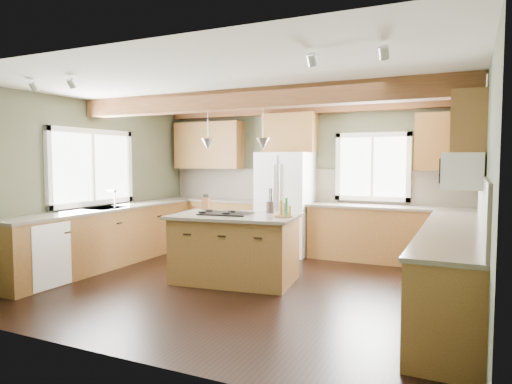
% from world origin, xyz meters
% --- Properties ---
extents(floor, '(5.60, 5.60, 0.00)m').
position_xyz_m(floor, '(0.00, 0.00, 0.00)').
color(floor, black).
rests_on(floor, ground).
extents(ceiling, '(5.60, 5.60, 0.00)m').
position_xyz_m(ceiling, '(0.00, 0.00, 2.60)').
color(ceiling, silver).
rests_on(ceiling, wall_back).
extents(wall_back, '(5.60, 0.00, 5.60)m').
position_xyz_m(wall_back, '(0.00, 2.50, 1.30)').
color(wall_back, '#474C36').
rests_on(wall_back, ground).
extents(wall_left, '(0.00, 5.00, 5.00)m').
position_xyz_m(wall_left, '(-2.80, 0.00, 1.30)').
color(wall_left, '#474C36').
rests_on(wall_left, ground).
extents(wall_right, '(0.00, 5.00, 5.00)m').
position_xyz_m(wall_right, '(2.80, 0.00, 1.30)').
color(wall_right, '#474C36').
rests_on(wall_right, ground).
extents(ceiling_beam, '(5.55, 0.26, 0.26)m').
position_xyz_m(ceiling_beam, '(0.00, 0.10, 2.47)').
color(ceiling_beam, '#4F2916').
rests_on(ceiling_beam, ceiling).
extents(soffit_trim, '(5.55, 0.20, 0.10)m').
position_xyz_m(soffit_trim, '(0.00, 2.40, 2.54)').
color(soffit_trim, '#4F2916').
rests_on(soffit_trim, ceiling).
extents(backsplash_back, '(5.58, 0.03, 0.58)m').
position_xyz_m(backsplash_back, '(0.00, 2.48, 1.21)').
color(backsplash_back, brown).
rests_on(backsplash_back, wall_back).
extents(backsplash_right, '(0.03, 3.70, 0.58)m').
position_xyz_m(backsplash_right, '(2.78, 0.05, 1.21)').
color(backsplash_right, brown).
rests_on(backsplash_right, wall_right).
extents(base_cab_back_left, '(2.02, 0.60, 0.88)m').
position_xyz_m(base_cab_back_left, '(-1.79, 2.20, 0.44)').
color(base_cab_back_left, brown).
rests_on(base_cab_back_left, floor).
extents(counter_back_left, '(2.06, 0.64, 0.04)m').
position_xyz_m(counter_back_left, '(-1.79, 2.20, 0.90)').
color(counter_back_left, '#4E4539').
rests_on(counter_back_left, base_cab_back_left).
extents(base_cab_back_right, '(2.62, 0.60, 0.88)m').
position_xyz_m(base_cab_back_right, '(1.49, 2.20, 0.44)').
color(base_cab_back_right, brown).
rests_on(base_cab_back_right, floor).
extents(counter_back_right, '(2.66, 0.64, 0.04)m').
position_xyz_m(counter_back_right, '(1.49, 2.20, 0.90)').
color(counter_back_right, '#4E4539').
rests_on(counter_back_right, base_cab_back_right).
extents(base_cab_left, '(0.60, 3.70, 0.88)m').
position_xyz_m(base_cab_left, '(-2.50, 0.05, 0.44)').
color(base_cab_left, brown).
rests_on(base_cab_left, floor).
extents(counter_left, '(0.64, 3.74, 0.04)m').
position_xyz_m(counter_left, '(-2.50, 0.05, 0.90)').
color(counter_left, '#4E4539').
rests_on(counter_left, base_cab_left).
extents(base_cab_right, '(0.60, 3.70, 0.88)m').
position_xyz_m(base_cab_right, '(2.50, 0.05, 0.44)').
color(base_cab_right, brown).
rests_on(base_cab_right, floor).
extents(counter_right, '(0.64, 3.74, 0.04)m').
position_xyz_m(counter_right, '(2.50, 0.05, 0.90)').
color(counter_right, '#4E4539').
rests_on(counter_right, base_cab_right).
extents(upper_cab_back_left, '(1.40, 0.35, 0.90)m').
position_xyz_m(upper_cab_back_left, '(-1.99, 2.33, 1.95)').
color(upper_cab_back_left, brown).
rests_on(upper_cab_back_left, wall_back).
extents(upper_cab_over_fridge, '(0.96, 0.35, 0.70)m').
position_xyz_m(upper_cab_over_fridge, '(-0.30, 2.33, 2.15)').
color(upper_cab_over_fridge, brown).
rests_on(upper_cab_over_fridge, wall_back).
extents(upper_cab_right, '(0.35, 2.20, 0.90)m').
position_xyz_m(upper_cab_right, '(2.62, 0.90, 1.95)').
color(upper_cab_right, brown).
rests_on(upper_cab_right, wall_right).
extents(upper_cab_back_corner, '(0.90, 0.35, 0.90)m').
position_xyz_m(upper_cab_back_corner, '(2.30, 2.33, 1.95)').
color(upper_cab_back_corner, brown).
rests_on(upper_cab_back_corner, wall_back).
extents(window_left, '(0.04, 1.60, 1.05)m').
position_xyz_m(window_left, '(-2.78, 0.05, 1.55)').
color(window_left, white).
rests_on(window_left, wall_left).
extents(window_back, '(1.10, 0.04, 1.00)m').
position_xyz_m(window_back, '(1.15, 2.48, 1.55)').
color(window_back, white).
rests_on(window_back, wall_back).
extents(sink, '(0.50, 0.65, 0.03)m').
position_xyz_m(sink, '(-2.50, 0.05, 0.91)').
color(sink, '#262628').
rests_on(sink, counter_left).
extents(faucet, '(0.02, 0.02, 0.28)m').
position_xyz_m(faucet, '(-2.32, 0.05, 1.05)').
color(faucet, '#B2B2B7').
rests_on(faucet, sink).
extents(dishwasher, '(0.60, 0.60, 0.84)m').
position_xyz_m(dishwasher, '(-2.49, -1.25, 0.43)').
color(dishwasher, white).
rests_on(dishwasher, floor).
extents(oven, '(0.60, 0.72, 0.84)m').
position_xyz_m(oven, '(2.49, -1.25, 0.43)').
color(oven, white).
rests_on(oven, floor).
extents(microwave, '(0.40, 0.70, 0.38)m').
position_xyz_m(microwave, '(2.58, -0.05, 1.55)').
color(microwave, white).
rests_on(microwave, wall_right).
extents(pendant_left, '(0.18, 0.18, 0.16)m').
position_xyz_m(pendant_left, '(-0.64, 0.05, 1.88)').
color(pendant_left, '#B2B2B7').
rests_on(pendant_left, ceiling).
extents(pendant_right, '(0.18, 0.18, 0.16)m').
position_xyz_m(pendant_right, '(0.15, 0.15, 1.88)').
color(pendant_right, '#B2B2B7').
rests_on(pendant_right, ceiling).
extents(refrigerator, '(0.90, 0.74, 1.80)m').
position_xyz_m(refrigerator, '(-0.30, 2.12, 0.90)').
color(refrigerator, silver).
rests_on(refrigerator, floor).
extents(island, '(1.70, 1.16, 0.88)m').
position_xyz_m(island, '(-0.24, 0.10, 0.44)').
color(island, brown).
rests_on(island, floor).
extents(island_top, '(1.81, 1.28, 0.04)m').
position_xyz_m(island_top, '(-0.24, 0.10, 0.90)').
color(island_top, '#4E4539').
rests_on(island_top, island).
extents(cooktop, '(0.74, 0.54, 0.02)m').
position_xyz_m(cooktop, '(-0.37, 0.08, 0.93)').
color(cooktop, black).
rests_on(cooktop, island_top).
extents(knife_block, '(0.12, 0.09, 0.19)m').
position_xyz_m(knife_block, '(-0.92, 0.44, 1.01)').
color(knife_block, brown).
rests_on(knife_block, island_top).
extents(utensil_crock, '(0.13, 0.13, 0.16)m').
position_xyz_m(utensil_crock, '(0.11, 0.49, 1.00)').
color(utensil_crock, '#443C36').
rests_on(utensil_crock, island_top).
extents(bottle_tray, '(0.32, 0.32, 0.23)m').
position_xyz_m(bottle_tray, '(0.44, 0.18, 1.04)').
color(bottle_tray, brown).
rests_on(bottle_tray, island_top).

